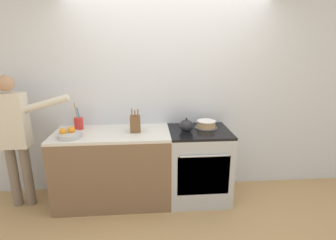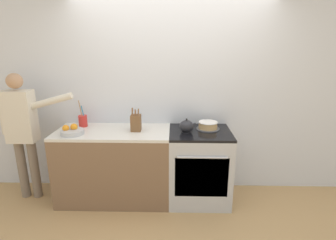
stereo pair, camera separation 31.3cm
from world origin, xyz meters
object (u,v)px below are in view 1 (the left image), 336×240
(fruit_bowl, at_px, (70,134))
(stove_range, at_px, (198,164))
(tea_kettle, at_px, (186,126))
(layer_cake, at_px, (206,124))
(knife_block, at_px, (135,124))
(utensil_crock, at_px, (79,123))
(person_baker, at_px, (14,131))

(fruit_bowl, bearing_deg, stove_range, 5.17)
(tea_kettle, bearing_deg, layer_cake, 24.30)
(layer_cake, height_order, knife_block, knife_block)
(utensil_crock, distance_m, fruit_bowl, 0.31)
(tea_kettle, relative_size, person_baker, 0.13)
(knife_block, height_order, person_baker, person_baker)
(stove_range, distance_m, fruit_bowl, 1.61)
(tea_kettle, distance_m, person_baker, 2.03)
(tea_kettle, height_order, person_baker, person_baker)
(stove_range, xyz_separation_m, layer_cake, (0.10, 0.09, 0.51))
(layer_cake, xyz_separation_m, utensil_crock, (-1.60, 0.07, 0.03))
(layer_cake, bearing_deg, utensil_crock, 177.41)
(stove_range, xyz_separation_m, knife_block, (-0.79, 0.01, 0.56))
(tea_kettle, distance_m, fruit_bowl, 1.36)
(utensil_crock, relative_size, person_baker, 0.21)
(stove_range, relative_size, knife_block, 3.14)
(tea_kettle, height_order, fruit_bowl, tea_kettle)
(fruit_bowl, xyz_separation_m, person_baker, (-0.67, 0.13, 0.01))
(layer_cake, distance_m, tea_kettle, 0.30)
(tea_kettle, height_order, utensil_crock, utensil_crock)
(layer_cake, relative_size, person_baker, 0.18)
(layer_cake, distance_m, person_baker, 2.30)
(tea_kettle, xyz_separation_m, fruit_bowl, (-1.36, -0.11, -0.04))
(layer_cake, bearing_deg, knife_block, -174.67)
(person_baker, bearing_deg, tea_kettle, -0.03)
(stove_range, bearing_deg, utensil_crock, 173.68)
(stove_range, distance_m, person_baker, 2.25)
(fruit_bowl, bearing_deg, knife_block, 11.33)
(utensil_crock, xyz_separation_m, fruit_bowl, (-0.03, -0.30, -0.04))
(knife_block, xyz_separation_m, person_baker, (-1.41, -0.02, -0.06))
(knife_block, xyz_separation_m, fruit_bowl, (-0.74, -0.15, -0.07))
(fruit_bowl, height_order, person_baker, person_baker)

